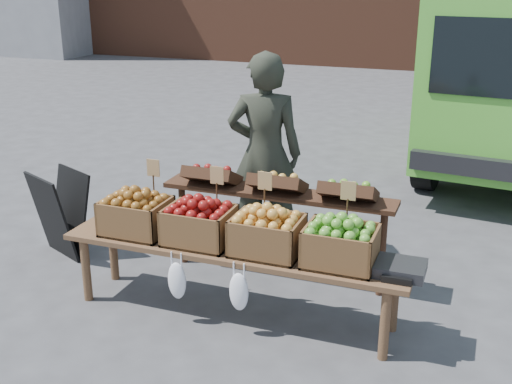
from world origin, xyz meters
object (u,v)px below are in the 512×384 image
at_px(chalkboard_sign, 61,214).
at_px(back_table, 277,222).
at_px(crate_golden_apples, 136,216).
at_px(vendor, 265,154).
at_px(crate_red_apples, 267,235).
at_px(crate_green_apples, 341,246).
at_px(weighing_scale, 400,268).
at_px(crate_russet_pears, 199,225).
at_px(display_bench, 233,281).

xyz_separation_m(chalkboard_sign, back_table, (2.04, 0.25, 0.11)).
bearing_deg(crate_golden_apples, back_table, 37.56).
height_order(vendor, back_table, vendor).
height_order(crate_red_apples, crate_green_apples, same).
height_order(vendor, chalkboard_sign, vendor).
bearing_deg(weighing_scale, crate_russet_pears, 180.00).
xyz_separation_m(chalkboard_sign, crate_golden_apples, (1.10, -0.47, 0.30)).
bearing_deg(crate_golden_apples, vendor, 63.83).
height_order(chalkboard_sign, display_bench, chalkboard_sign).
bearing_deg(crate_green_apples, weighing_scale, 0.00).
bearing_deg(weighing_scale, crate_green_apples, 180.00).
bearing_deg(chalkboard_sign, back_table, 31.69).
relative_size(vendor, crate_red_apples, 3.77).
bearing_deg(display_bench, crate_golden_apples, 180.00).
height_order(back_table, crate_russet_pears, back_table).
relative_size(vendor, crate_golden_apples, 3.77).
bearing_deg(vendor, chalkboard_sign, 9.79).
relative_size(back_table, display_bench, 0.78).
bearing_deg(weighing_scale, back_table, 147.70).
bearing_deg(crate_golden_apples, chalkboard_sign, 156.84).
xyz_separation_m(crate_russet_pears, weighing_scale, (1.52, 0.00, -0.10)).
distance_m(back_table, display_bench, 0.77).
bearing_deg(chalkboard_sign, crate_red_apples, 12.63).
xyz_separation_m(back_table, weighing_scale, (1.14, -0.72, 0.09)).
relative_size(display_bench, crate_green_apples, 5.40).
height_order(crate_golden_apples, crate_green_apples, same).
relative_size(back_table, crate_red_apples, 4.20).
distance_m(vendor, crate_russet_pears, 1.29).
bearing_deg(crate_green_apples, display_bench, 180.00).
bearing_deg(back_table, weighing_scale, -32.30).
height_order(chalkboard_sign, crate_russet_pears, crate_russet_pears).
distance_m(display_bench, crate_green_apples, 0.93).
distance_m(crate_red_apples, crate_green_apples, 0.55).
bearing_deg(crate_red_apples, crate_golden_apples, 180.00).
bearing_deg(weighing_scale, crate_golden_apples, 180.00).
bearing_deg(chalkboard_sign, crate_green_apples, 14.99).
relative_size(crate_golden_apples, weighing_scale, 1.47).
height_order(back_table, crate_golden_apples, back_table).
bearing_deg(crate_golden_apples, crate_red_apples, 0.00).
height_order(vendor, crate_red_apples, vendor).
height_order(vendor, crate_golden_apples, vendor).
distance_m(vendor, chalkboard_sign, 1.97).
relative_size(chalkboard_sign, crate_red_apples, 1.63).
height_order(back_table, display_bench, back_table).
distance_m(vendor, crate_golden_apples, 1.43).
relative_size(crate_green_apples, weighing_scale, 1.47).
height_order(crate_green_apples, weighing_scale, crate_green_apples).
relative_size(crate_russet_pears, crate_red_apples, 1.00).
xyz_separation_m(crate_red_apples, crate_green_apples, (0.55, 0.00, 0.00)).
relative_size(vendor, chalkboard_sign, 2.31).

